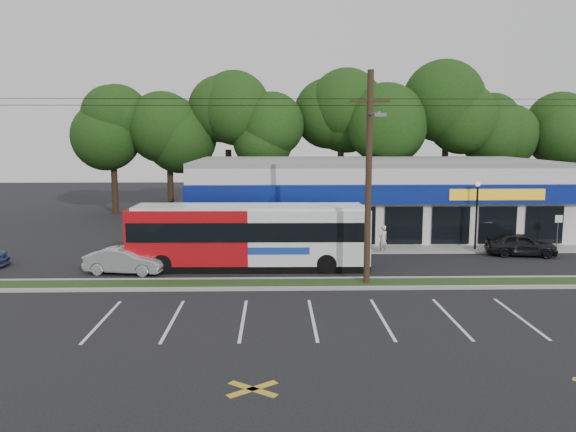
% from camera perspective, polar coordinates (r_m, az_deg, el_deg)
% --- Properties ---
extents(ground, '(120.00, 120.00, 0.00)m').
position_cam_1_polar(ground, '(25.92, 1.71, -7.60)').
color(ground, black).
rests_on(ground, ground).
extents(grass_strip, '(40.00, 1.60, 0.12)m').
position_cam_1_polar(grass_strip, '(26.87, 1.59, -6.90)').
color(grass_strip, '#1E3315').
rests_on(grass_strip, ground).
extents(curb_south, '(40.00, 0.25, 0.14)m').
position_cam_1_polar(curb_south, '(26.05, 1.69, -7.37)').
color(curb_south, '#9E9E93').
rests_on(curb_south, ground).
extents(curb_north, '(40.00, 0.25, 0.14)m').
position_cam_1_polar(curb_north, '(27.68, 1.50, -6.42)').
color(curb_north, '#9E9E93').
rests_on(curb_north, ground).
extents(sidewalk, '(32.00, 2.20, 0.10)m').
position_cam_1_polar(sidewalk, '(35.20, 9.09, -3.38)').
color(sidewalk, '#9E9E93').
rests_on(sidewalk, ground).
extents(strip_mall, '(25.00, 12.55, 5.30)m').
position_cam_1_polar(strip_mall, '(41.62, 8.13, 2.05)').
color(strip_mall, silver).
rests_on(strip_mall, ground).
extents(utility_pole, '(50.00, 2.77, 10.00)m').
position_cam_1_polar(utility_pole, '(26.22, 7.86, 4.53)').
color(utility_pole, black).
rests_on(utility_pole, ground).
extents(lamp_post, '(0.30, 0.30, 4.25)m').
position_cam_1_polar(lamp_post, '(36.17, 18.63, 0.81)').
color(lamp_post, black).
rests_on(lamp_post, ground).
extents(sign_post, '(0.45, 0.10, 2.23)m').
position_cam_1_polar(sign_post, '(38.11, 25.75, -0.91)').
color(sign_post, '#59595E').
rests_on(sign_post, ground).
extents(tree_line, '(46.76, 6.76, 11.83)m').
position_cam_1_polar(tree_line, '(51.20, 4.71, 9.71)').
color(tree_line, black).
rests_on(tree_line, ground).
extents(metrobus, '(12.70, 2.84, 3.40)m').
position_cam_1_polar(metrobus, '(29.90, -3.95, -1.94)').
color(metrobus, '#B10D13').
rests_on(metrobus, ground).
extents(car_dark, '(4.22, 2.24, 1.37)m').
position_cam_1_polar(car_dark, '(35.86, 22.59, -2.67)').
color(car_dark, black).
rests_on(car_dark, ground).
extents(car_silver, '(4.23, 2.01, 1.34)m').
position_cam_1_polar(car_silver, '(30.12, -16.22, -4.38)').
color(car_silver, '#929399').
rests_on(car_silver, ground).
extents(pedestrian_a, '(0.75, 0.66, 1.73)m').
position_cam_1_polar(pedestrian_a, '(34.10, 9.61, -2.37)').
color(pedestrian_a, silver).
rests_on(pedestrian_a, ground).
extents(pedestrian_b, '(0.89, 0.75, 1.61)m').
position_cam_1_polar(pedestrian_b, '(34.15, 4.31, -2.36)').
color(pedestrian_b, silver).
rests_on(pedestrian_b, ground).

